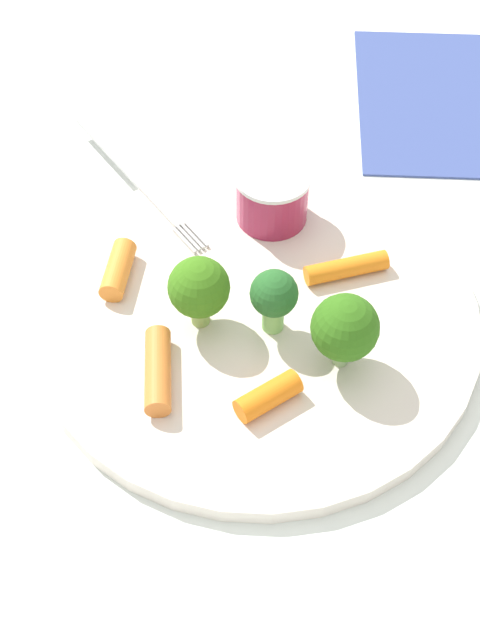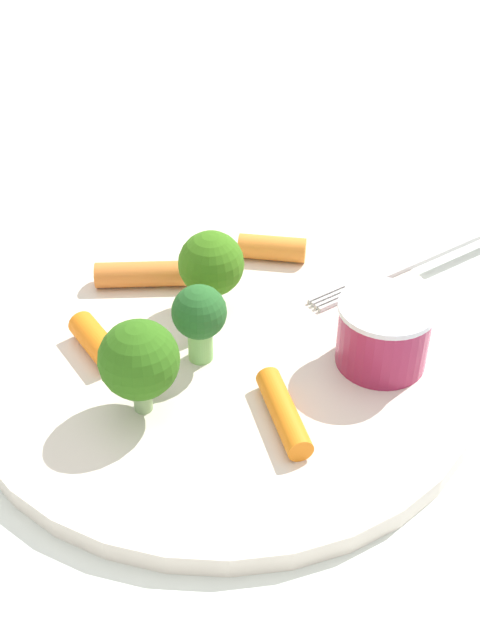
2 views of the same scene
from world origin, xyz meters
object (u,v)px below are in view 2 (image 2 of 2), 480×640
object	(u,v)px
plate	(224,355)
broccoli_floret_0	(199,316)
carrot_stick_2	(284,412)
carrot_stick_3	(142,274)
carrot_stick_1	(272,248)
broccoli_floret_2	(139,361)
fork	(413,263)
carrot_stick_0	(96,341)
broccoli_floret_1	(211,265)
sauce_cup	(383,334)

from	to	relation	value
plate	broccoli_floret_0	size ratio (longest dim) A/B	6.09
carrot_stick_2	carrot_stick_3	xyz separation A→B (m)	(0.14, -0.06, 0.00)
carrot_stick_1	carrot_stick_2	world-z (taller)	carrot_stick_1
broccoli_floret_0	carrot_stick_2	bearing A→B (deg)	163.03
broccoli_floret_2	fork	xyz separation A→B (m)	(-0.07, -0.20, -0.03)
broccoli_floret_2	carrot_stick_3	size ratio (longest dim) A/B	0.94
broccoli_floret_0	carrot_stick_0	world-z (taller)	broccoli_floret_0
carrot_stick_0	plate	bearing A→B (deg)	-144.54
broccoli_floret_0	carrot_stick_0	size ratio (longest dim) A/B	1.16
broccoli_floret_2	carrot_stick_1	xyz separation A→B (m)	(0.01, -0.16, -0.02)
broccoli_floret_0	carrot_stick_0	xyz separation A→B (m)	(0.05, 0.03, -0.02)
carrot_stick_0	carrot_stick_3	size ratio (longest dim) A/B	0.71
broccoli_floret_1	fork	size ratio (longest dim) A/B	0.32
sauce_cup	carrot_stick_1	distance (m)	0.12
plate	broccoli_floret_0	bearing A→B (deg)	68.04
fork	carrot_stick_1	bearing A→B (deg)	27.05
carrot_stick_0	carrot_stick_2	distance (m)	0.12
carrot_stick_1	carrot_stick_2	xyz separation A→B (m)	(-0.08, 0.13, -0.00)
sauce_cup	carrot_stick_1	xyz separation A→B (m)	(0.10, -0.06, -0.01)
carrot_stick_1	carrot_stick_3	xyz separation A→B (m)	(0.05, 0.07, -0.00)
broccoli_floret_2	carrot_stick_0	size ratio (longest dim) A/B	1.32
carrot_stick_0	broccoli_floret_0	bearing A→B (deg)	-152.86
plate	carrot_stick_2	xyz separation A→B (m)	(-0.06, 0.03, 0.01)
sauce_cup	broccoli_floret_2	distance (m)	0.13
broccoli_floret_1	carrot_stick_2	size ratio (longest dim) A/B	0.92
plate	fork	world-z (taller)	fork
broccoli_floret_2	broccoli_floret_1	bearing A→B (deg)	-79.11
plate	carrot_stick_0	world-z (taller)	carrot_stick_0
sauce_cup	fork	bearing A→B (deg)	-78.11
broccoli_floret_1	carrot_stick_2	bearing A→B (deg)	143.90
carrot_stick_0	fork	world-z (taller)	carrot_stick_0
plate	carrot_stick_0	size ratio (longest dim) A/B	7.06
carrot_stick_3	fork	world-z (taller)	carrot_stick_3
carrot_stick_2	fork	distance (m)	0.17
carrot_stick_1	carrot_stick_3	size ratio (longest dim) A/B	0.76
plate	broccoli_floret_1	xyz separation A→B (m)	(0.03, -0.03, 0.04)
broccoli_floret_1	sauce_cup	bearing A→B (deg)	-175.30
sauce_cup	carrot_stick_2	bearing A→B (deg)	72.38
plate	carrot_stick_1	size ratio (longest dim) A/B	6.56
carrot_stick_2	broccoli_floret_0	bearing A→B (deg)	-16.97
sauce_cup	carrot_stick_0	world-z (taller)	sauce_cup
carrot_stick_0	fork	bearing A→B (deg)	-123.61
sauce_cup	fork	world-z (taller)	sauce_cup
plate	broccoli_floret_2	xyz separation A→B (m)	(0.01, 0.06, 0.04)
sauce_cup	carrot_stick_1	world-z (taller)	sauce_cup
broccoli_floret_1	fork	xyz separation A→B (m)	(-0.09, -0.11, -0.03)
carrot_stick_1	fork	distance (m)	0.09
carrot_stick_2	carrot_stick_1	bearing A→B (deg)	-57.62
carrot_stick_1	broccoli_floret_1	bearing A→B (deg)	87.47
broccoli_floret_1	carrot_stick_1	size ratio (longest dim) A/B	1.19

